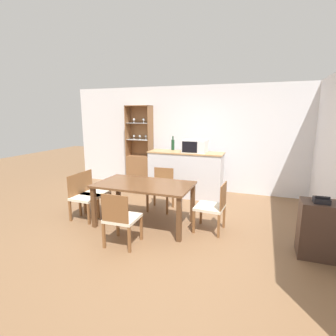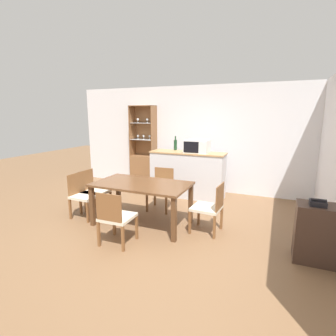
# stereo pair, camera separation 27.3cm
# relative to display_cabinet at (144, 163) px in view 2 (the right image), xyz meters

# --- Properties ---
(ground_plane) EXTENTS (18.00, 18.00, 0.00)m
(ground_plane) POSITION_rel_display_cabinet_xyz_m (1.51, -2.44, -0.60)
(ground_plane) COLOR brown
(wall_back) EXTENTS (6.80, 0.06, 2.55)m
(wall_back) POSITION_rel_display_cabinet_xyz_m (1.51, 0.19, 0.67)
(wall_back) COLOR silver
(wall_back) RESTS_ON ground_plane
(kitchen_counter) EXTENTS (1.70, 0.53, 1.04)m
(kitchen_counter) POSITION_rel_display_cabinet_xyz_m (1.40, -0.50, -0.08)
(kitchen_counter) COLOR silver
(kitchen_counter) RESTS_ON ground_plane
(display_cabinet) EXTENTS (0.66, 0.33, 2.09)m
(display_cabinet) POSITION_rel_display_cabinet_xyz_m (0.00, 0.00, 0.00)
(display_cabinet) COLOR brown
(display_cabinet) RESTS_ON ground_plane
(dining_table) EXTENTS (1.61, 0.91, 0.73)m
(dining_table) POSITION_rel_display_cabinet_xyz_m (1.19, -2.28, 0.04)
(dining_table) COLOR brown
(dining_table) RESTS_ON ground_plane
(dining_chair_side_right_far) EXTENTS (0.47, 0.47, 0.81)m
(dining_chair_side_right_far) POSITION_rel_display_cabinet_xyz_m (2.33, -2.14, -0.19)
(dining_chair_side_right_far) COLOR beige
(dining_chair_side_right_far) RESTS_ON ground_plane
(dining_chair_side_left_near) EXTENTS (0.45, 0.45, 0.81)m
(dining_chair_side_left_near) POSITION_rel_display_cabinet_xyz_m (0.05, -2.41, -0.19)
(dining_chair_side_left_near) COLOR beige
(dining_chair_side_left_near) RESTS_ON ground_plane
(dining_chair_head_near) EXTENTS (0.45, 0.45, 0.81)m
(dining_chair_head_near) POSITION_rel_display_cabinet_xyz_m (1.19, -3.07, -0.19)
(dining_chair_head_near) COLOR beige
(dining_chair_head_near) RESTS_ON ground_plane
(dining_chair_head_far) EXTENTS (0.46, 0.46, 0.81)m
(dining_chair_head_far) POSITION_rel_display_cabinet_xyz_m (1.19, -1.49, -0.19)
(dining_chair_head_far) COLOR beige
(dining_chair_head_far) RESTS_ON ground_plane
(dining_chair_side_left_far) EXTENTS (0.44, 0.44, 0.81)m
(dining_chair_side_left_far) POSITION_rel_display_cabinet_xyz_m (0.05, -2.14, -0.19)
(dining_chair_side_left_far) COLOR beige
(dining_chair_side_left_far) RESTS_ON ground_plane
(microwave) EXTENTS (0.52, 0.39, 0.28)m
(microwave) POSITION_rel_display_cabinet_xyz_m (1.61, -0.52, 0.58)
(microwave) COLOR silver
(microwave) RESTS_ON kitchen_counter
(wine_bottle) EXTENTS (0.07, 0.07, 0.33)m
(wine_bottle) POSITION_rel_display_cabinet_xyz_m (1.02, -0.31, 0.57)
(wine_bottle) COLOR #193D23
(wine_bottle) RESTS_ON kitchen_counter
(side_cabinet) EXTENTS (0.51, 0.38, 0.76)m
(side_cabinet) POSITION_rel_display_cabinet_xyz_m (3.81, -2.44, -0.22)
(side_cabinet) COLOR #422D23
(side_cabinet) RESTS_ON ground_plane
(telephone) EXTENTS (0.19, 0.16, 0.10)m
(telephone) POSITION_rel_display_cabinet_xyz_m (3.78, -2.48, 0.20)
(telephone) COLOR black
(telephone) RESTS_ON side_cabinet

